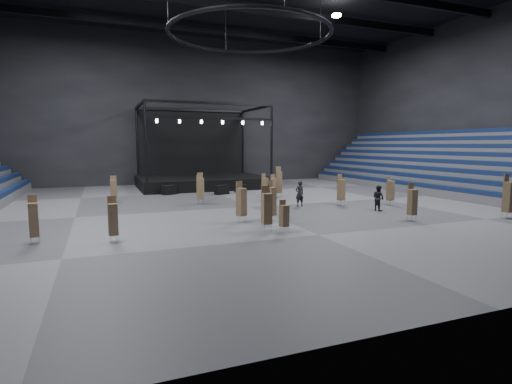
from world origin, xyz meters
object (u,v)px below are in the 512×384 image
object	(u,v)px
chair_stack_5	(271,201)
chair_stack_11	(34,219)
chair_stack_9	(265,187)
chair_stack_13	(273,186)
chair_stack_4	(201,188)
man_center	(300,194)
flight_case_left	(169,190)
chair_stack_1	(241,201)
chair_stack_0	(279,182)
chair_stack_12	(412,201)
stage	(201,174)
crew_member	(378,198)
chair_stack_7	(113,219)
chair_stack_2	(200,189)
flight_case_mid	(222,190)
chair_stack_8	(341,189)
chair_stack_10	(390,190)
chair_stack_15	(284,215)
chair_stack_6	(508,196)
chair_stack_3	(114,189)
chair_stack_14	(267,208)
flight_case_right	(241,188)

from	to	relation	value
chair_stack_5	chair_stack_11	size ratio (longest dim) A/B	1.08
chair_stack_9	chair_stack_13	distance (m)	1.26
chair_stack_4	man_center	bearing A→B (deg)	-25.97
flight_case_left	chair_stack_1	distance (m)	15.80
chair_stack_0	chair_stack_12	xyz separation A→B (m)	(3.12, -13.53, -0.20)
stage	chair_stack_4	world-z (taller)	stage
chair_stack_0	crew_member	world-z (taller)	chair_stack_0
flight_case_left	chair_stack_7	bearing A→B (deg)	-107.34
chair_stack_2	crew_member	xyz separation A→B (m)	(11.40, -7.98, -0.33)
flight_case_mid	chair_stack_8	size ratio (longest dim) A/B	0.55
chair_stack_0	chair_stack_4	size ratio (longest dim) A/B	1.11
chair_stack_0	chair_stack_5	size ratio (longest dim) A/B	1.08
chair_stack_1	chair_stack_2	distance (m)	8.45
flight_case_left	chair_stack_9	size ratio (longest dim) A/B	0.58
chair_stack_2	chair_stack_5	world-z (taller)	chair_stack_5
chair_stack_10	chair_stack_11	size ratio (longest dim) A/B	0.96
chair_stack_11	chair_stack_15	xyz separation A→B (m)	(12.46, -2.22, -0.26)
chair_stack_1	chair_stack_7	xyz separation A→B (m)	(-7.64, -2.54, -0.13)
chair_stack_0	chair_stack_8	world-z (taller)	chair_stack_0
stage	chair_stack_10	size ratio (longest dim) A/B	6.02
chair_stack_10	chair_stack_6	bearing A→B (deg)	-81.07
flight_case_left	chair_stack_15	distance (m)	19.60
chair_stack_5	man_center	size ratio (longest dim) A/B	1.29
chair_stack_5	chair_stack_10	bearing A→B (deg)	-5.57
chair_stack_2	flight_case_mid	bearing A→B (deg)	61.18
chair_stack_3	chair_stack_4	xyz separation A→B (m)	(6.61, -3.24, 0.11)
chair_stack_15	chair_stack_1	bearing A→B (deg)	100.01
flight_case_left	flight_case_mid	size ratio (longest dim) A/B	1.01
chair_stack_2	chair_stack_9	world-z (taller)	chair_stack_2
stage	chair_stack_3	size ratio (longest dim) A/B	6.20
stage	man_center	bearing A→B (deg)	-77.95
chair_stack_0	chair_stack_7	size ratio (longest dim) A/B	1.22
chair_stack_1	stage	bearing A→B (deg)	60.81
chair_stack_6	man_center	distance (m)	14.09
chair_stack_12	man_center	bearing A→B (deg)	115.16
chair_stack_3	chair_stack_2	bearing A→B (deg)	-23.30
chair_stack_5	chair_stack_9	bearing A→B (deg)	50.85
chair_stack_3	chair_stack_14	xyz separation A→B (m)	(7.58, -14.77, 0.13)
chair_stack_15	chair_stack_13	bearing A→B (deg)	60.38
chair_stack_5	chair_stack_7	distance (m)	9.75
chair_stack_3	chair_stack_13	xyz separation A→B (m)	(13.37, -2.69, -0.06)
flight_case_mid	chair_stack_14	world-z (taller)	chair_stack_14
flight_case_right	chair_stack_12	world-z (taller)	chair_stack_12
flight_case_mid	chair_stack_9	distance (m)	5.99
chair_stack_3	chair_stack_6	distance (m)	29.26
chair_stack_8	chair_stack_2	bearing A→B (deg)	141.85
flight_case_mid	chair_stack_2	size ratio (longest dim) A/B	0.58
chair_stack_14	crew_member	bearing A→B (deg)	20.59
flight_case_mid	chair_stack_15	distance (m)	17.71
chair_stack_7	chair_stack_9	world-z (taller)	chair_stack_9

